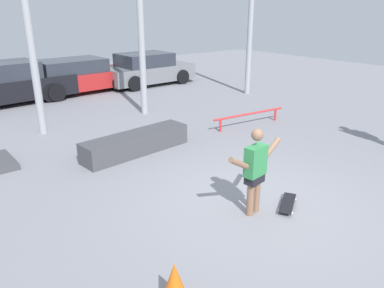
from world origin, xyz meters
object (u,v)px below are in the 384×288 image
at_px(skateboard, 288,203).
at_px(parked_car_red, 75,76).
at_px(parked_car_grey, 147,69).
at_px(traffic_cone, 175,287).
at_px(skateboarder, 255,169).
at_px(parked_car_black, 4,84).
at_px(grind_rail, 249,115).
at_px(grind_box, 136,143).

bearing_deg(skateboard, parked_car_red, 55.44).
relative_size(parked_car_grey, traffic_cone, 6.53).
relative_size(skateboarder, parked_car_black, 0.32).
bearing_deg(parked_car_black, parked_car_grey, -5.43).
distance_m(skateboarder, skateboard, 1.01).
height_order(grind_rail, parked_car_black, parked_car_black).
bearing_deg(skateboarder, skateboard, -27.18).
xyz_separation_m(skateboard, parked_car_grey, (3.92, 10.72, 0.60)).
height_order(skateboarder, parked_car_grey, skateboarder).
xyz_separation_m(grind_box, grind_rail, (3.65, -0.19, 0.07)).
bearing_deg(skateboarder, traffic_cone, -165.41).
distance_m(skateboarder, traffic_cone, 2.49).
bearing_deg(traffic_cone, parked_car_red, 72.62).
height_order(grind_box, parked_car_red, parked_car_red).
height_order(skateboarder, parked_car_black, skateboarder).
distance_m(skateboarder, parked_car_red, 10.93).
height_order(grind_box, grind_rail, grind_box).
bearing_deg(parked_car_black, skateboarder, -87.34).
distance_m(grind_box, parked_car_black, 7.12).
xyz_separation_m(parked_car_black, parked_car_red, (2.67, 0.22, -0.05)).
height_order(grind_rail, parked_car_grey, parked_car_grey).
height_order(parked_car_grey, traffic_cone, parked_car_grey).
xyz_separation_m(grind_rail, traffic_cone, (-5.82, -4.32, -0.01)).
bearing_deg(traffic_cone, grind_rail, 36.58).
height_order(skateboarder, traffic_cone, skateboarder).
height_order(grind_box, parked_car_black, parked_car_black).
bearing_deg(parked_car_red, skateboard, -96.06).
xyz_separation_m(grind_rail, parked_car_red, (-2.15, 7.41, 0.35)).
relative_size(parked_car_black, traffic_cone, 7.63).
xyz_separation_m(grind_box, parked_car_black, (-1.17, 7.00, 0.46)).
distance_m(parked_car_red, traffic_cone, 12.30).
relative_size(skateboarder, skateboard, 1.97).
bearing_deg(skateboarder, grind_rail, 36.97).
bearing_deg(skateboard, skateboarder, 129.22).
relative_size(grind_box, traffic_cone, 4.38).
relative_size(grind_rail, parked_car_grey, 0.62).
distance_m(parked_car_black, parked_car_red, 2.68).
bearing_deg(grind_rail, parked_car_grey, 82.03).
xyz_separation_m(grind_box, parked_car_grey, (4.64, 6.87, 0.42)).
xyz_separation_m(grind_box, parked_car_red, (1.50, 7.23, 0.41)).
bearing_deg(parked_car_grey, parked_car_black, 177.83).
distance_m(parked_car_black, traffic_cone, 11.57).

